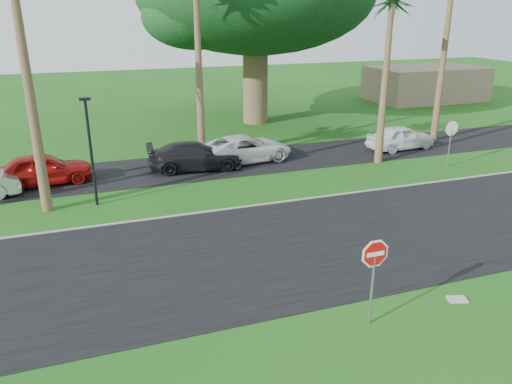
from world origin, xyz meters
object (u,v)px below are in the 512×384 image
object	(u,v)px
car_dark	(195,156)
car_pickup	(401,137)
stop_sign_near	(374,265)
car_red	(43,169)
car_minivan	(245,149)
stop_sign_far	(451,135)

from	to	relation	value
car_dark	car_pickup	world-z (taller)	car_pickup
stop_sign_near	car_red	bearing A→B (deg)	120.16
car_dark	car_pickup	bearing A→B (deg)	-84.47
car_dark	car_pickup	distance (m)	12.54
car_minivan	stop_sign_far	bearing A→B (deg)	-121.73
stop_sign_far	car_red	distance (m)	20.68
stop_sign_far	car_red	xyz separation A→B (m)	(-20.25, 4.06, -1.00)
stop_sign_far	car_red	bearing A→B (deg)	-11.33
car_dark	car_red	bearing A→B (deg)	95.67
stop_sign_near	car_dark	xyz separation A→B (m)	(-1.33, 15.02, -1.05)
stop_sign_near	stop_sign_far	distance (m)	15.91
stop_sign_near	car_pickup	xyz separation A→B (m)	(11.21, 14.91, -1.05)
car_red	car_dark	distance (m)	7.42
car_pickup	stop_sign_far	bearing A→B (deg)	178.55
stop_sign_far	car_red	size ratio (longest dim) A/B	0.58
car_minivan	car_pickup	world-z (taller)	same
car_red	car_dark	world-z (taller)	car_red
car_minivan	car_pickup	size ratio (longest dim) A/B	1.23
car_red	car_pickup	bearing A→B (deg)	-97.90
stop_sign_near	car_minivan	distance (m)	15.67
car_dark	car_pickup	xyz separation A→B (m)	(12.54, -0.10, 0.00)
car_pickup	car_red	bearing A→B (deg)	83.90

